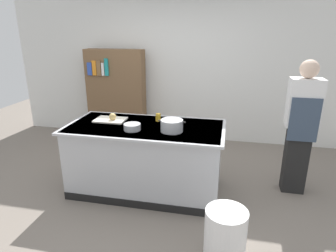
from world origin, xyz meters
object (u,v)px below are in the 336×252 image
(mixing_bowl, at_px, (132,127))
(juice_cup, at_px, (158,117))
(onion, at_px, (113,117))
(stock_pot, at_px, (172,126))
(bookshelf, at_px, (116,95))
(person_chef, at_px, (301,125))
(trash_bin, at_px, (225,235))

(mixing_bowl, relative_size, juice_cup, 2.03)
(onion, bearing_deg, mixing_bowl, -37.32)
(onion, bearing_deg, stock_pot, -14.71)
(onion, distance_m, juice_cup, 0.60)
(bookshelf, bearing_deg, person_chef, -25.27)
(person_chef, bearing_deg, mixing_bowl, 104.93)
(juice_cup, height_order, bookshelf, bookshelf)
(onion, distance_m, bookshelf, 1.82)
(mixing_bowl, xyz_separation_m, bookshelf, (-0.99, 1.98, -0.09))
(bookshelf, bearing_deg, stock_pot, -52.71)
(person_chef, bearing_deg, stock_pot, 107.53)
(onion, distance_m, trash_bin, 2.03)
(onion, height_order, person_chef, person_chef)
(juice_cup, distance_m, bookshelf, 1.98)
(onion, bearing_deg, trash_bin, -36.67)
(mixing_bowl, height_order, person_chef, person_chef)
(trash_bin, distance_m, bookshelf, 3.61)
(stock_pot, relative_size, mixing_bowl, 1.63)
(mixing_bowl, height_order, juice_cup, juice_cup)
(trash_bin, bearing_deg, mixing_bowl, 143.54)
(bookshelf, bearing_deg, trash_bin, -52.82)
(stock_pot, height_order, juice_cup, stock_pot)
(person_chef, bearing_deg, trash_bin, 148.40)
(onion, distance_m, person_chef, 2.39)
(stock_pot, relative_size, trash_bin, 0.65)
(onion, distance_m, mixing_bowl, 0.45)
(onion, relative_size, person_chef, 0.05)
(trash_bin, xyz_separation_m, bookshelf, (-2.15, 2.84, 0.60))
(onion, height_order, bookshelf, bookshelf)
(trash_bin, bearing_deg, bookshelf, 127.18)
(juice_cup, height_order, person_chef, person_chef)
(mixing_bowl, bearing_deg, trash_bin, -36.46)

